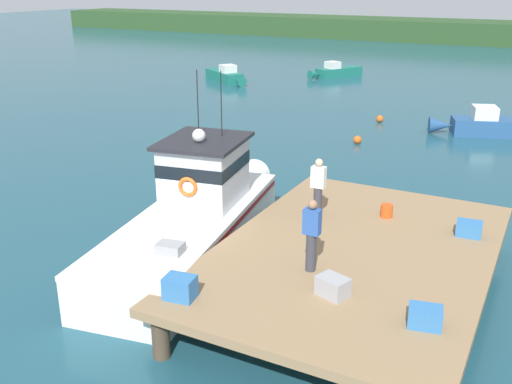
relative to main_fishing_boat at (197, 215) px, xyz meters
name	(u,v)px	position (x,y,z in m)	size (l,w,h in m)	color
ground_plane	(185,254)	(-0.11, -0.47, -1.01)	(200.00, 200.00, 0.00)	#1E4C5B
dock	(355,254)	(4.69, -0.47, 0.07)	(6.00, 9.00, 1.20)	#4C3D2D
main_fishing_boat	(197,215)	(0.00, 0.00, 0.00)	(3.83, 9.97, 4.80)	white
crate_single_by_cleat	(469,229)	(6.91, 1.57, 0.38)	(0.60, 0.44, 0.37)	#3370B2
crate_stack_mid_dock	(333,287)	(4.97, -2.70, 0.40)	(0.60, 0.44, 0.40)	#9E9EA3
crate_stack_near_edge	(425,317)	(6.84, -2.95, 0.38)	(0.60, 0.44, 0.38)	#3370B2
crate_single_far	(180,288)	(2.34, -4.18, 0.43)	(0.60, 0.44, 0.46)	#3370B2
bait_bucket	(387,211)	(4.79, 1.82, 0.36)	(0.32, 0.32, 0.34)	#E04C19
deckhand_by_the_boat	(312,234)	(4.16, -1.90, 1.05)	(0.36, 0.22, 1.63)	#383842
deckhand_further_back	(318,187)	(3.19, 0.90, 1.05)	(0.36, 0.22, 1.63)	#383842
moored_boat_far_right	(336,71)	(-7.15, 30.41, -0.60)	(3.14, 4.45, 1.18)	#196B5B
moored_boat_off_the_point	(226,76)	(-13.46, 24.65, -0.58)	(4.62, 3.60, 1.25)	#196B5B
moored_boat_far_left	(491,125)	(5.63, 17.20, -0.53)	(5.52, 2.85, 1.39)	#285184
mooring_buoy_spare_mooring	(380,119)	(0.15, 17.33, -0.82)	(0.37, 0.37, 0.37)	#EA5B19
mooring_buoy_channel_marker	(357,140)	(0.45, 12.70, -0.82)	(0.37, 0.37, 0.37)	#EA5B19
far_shoreline	(489,32)	(-0.11, 61.53, 0.19)	(120.00, 8.00, 2.40)	#284723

